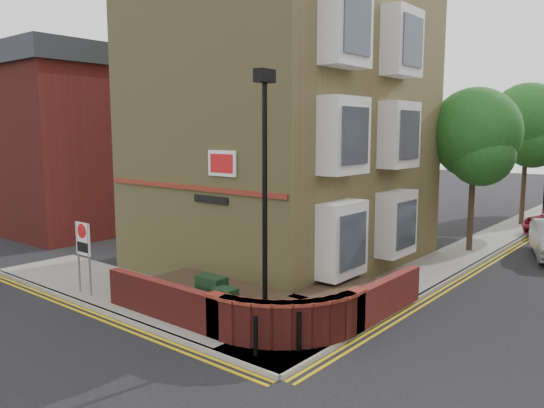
% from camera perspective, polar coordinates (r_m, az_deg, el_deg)
% --- Properties ---
extents(ground, '(120.00, 120.00, 0.00)m').
position_cam_1_polar(ground, '(13.33, -9.66, -14.54)').
color(ground, black).
rests_on(ground, ground).
extents(pavement_corner, '(13.00, 3.00, 0.12)m').
position_cam_1_polar(pavement_corner, '(16.77, -13.73, -9.69)').
color(pavement_corner, gray).
rests_on(pavement_corner, ground).
extents(pavement_main, '(2.00, 32.00, 0.12)m').
position_cam_1_polar(pavement_main, '(25.62, 21.87, -3.94)').
color(pavement_main, gray).
rests_on(pavement_main, ground).
extents(kerb_side, '(13.00, 0.15, 0.12)m').
position_cam_1_polar(kerb_side, '(15.96, -18.10, -10.77)').
color(kerb_side, gray).
rests_on(kerb_side, ground).
extents(kerb_main_near, '(0.15, 32.00, 0.12)m').
position_cam_1_polar(kerb_main_near, '(25.35, 24.03, -4.18)').
color(kerb_main_near, gray).
rests_on(kerb_main_near, ground).
extents(yellow_lines_side, '(13.00, 0.28, 0.01)m').
position_cam_1_polar(yellow_lines_side, '(15.85, -18.86, -11.14)').
color(yellow_lines_side, gold).
rests_on(yellow_lines_side, ground).
extents(yellow_lines_main, '(0.28, 32.00, 0.01)m').
position_cam_1_polar(yellow_lines_main, '(25.30, 24.57, -4.36)').
color(yellow_lines_main, gold).
rests_on(yellow_lines_main, ground).
extents(corner_building, '(8.95, 10.40, 13.60)m').
position_cam_1_polar(corner_building, '(20.18, 2.04, 11.20)').
color(corner_building, '#92864D').
rests_on(corner_building, ground).
extents(garden_wall, '(6.80, 6.00, 1.20)m').
position_cam_1_polar(garden_wall, '(14.96, -2.27, -11.88)').
color(garden_wall, maroon).
rests_on(garden_wall, ground).
extents(lamppost, '(0.25, 0.50, 6.30)m').
position_cam_1_polar(lamppost, '(12.17, -0.78, -0.21)').
color(lamppost, black).
rests_on(lamppost, pavement_corner).
extents(utility_cabinet_large, '(0.80, 0.45, 1.20)m').
position_cam_1_polar(utility_cabinet_large, '(14.11, -6.50, -10.08)').
color(utility_cabinet_large, black).
rests_on(utility_cabinet_large, pavement_corner).
extents(utility_cabinet_small, '(0.55, 0.40, 1.10)m').
position_cam_1_polar(utility_cabinet_small, '(13.39, -5.00, -11.28)').
color(utility_cabinet_small, black).
rests_on(utility_cabinet_small, pavement_corner).
extents(bollard_near, '(0.11, 0.11, 0.90)m').
position_cam_1_polar(bollard_near, '(12.05, -1.78, -13.98)').
color(bollard_near, black).
rests_on(bollard_near, pavement_corner).
extents(bollard_far, '(0.11, 0.11, 0.90)m').
position_cam_1_polar(bollard_far, '(12.28, 2.92, -13.56)').
color(bollard_far, black).
rests_on(bollard_far, pavement_corner).
extents(zone_sign, '(0.72, 0.07, 2.20)m').
position_cam_1_polar(zone_sign, '(17.04, -19.65, -4.14)').
color(zone_sign, slate).
rests_on(zone_sign, pavement_corner).
extents(side_building, '(6.40, 10.40, 9.00)m').
position_cam_1_polar(side_building, '(29.16, -17.47, 6.52)').
color(side_building, maroon).
rests_on(side_building, ground).
extents(tree_near, '(3.64, 3.65, 6.70)m').
position_cam_1_polar(tree_near, '(23.26, 21.00, 6.49)').
color(tree_near, '#382B1E').
rests_on(tree_near, pavement_main).
extents(tree_mid, '(4.03, 4.03, 7.42)m').
position_cam_1_polar(tree_mid, '(30.95, 25.78, 7.37)').
color(tree_mid, '#382B1E').
rests_on(tree_mid, pavement_main).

